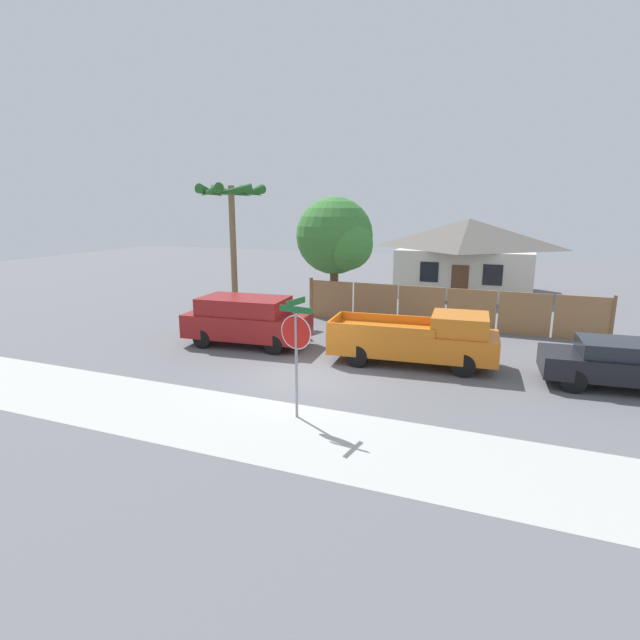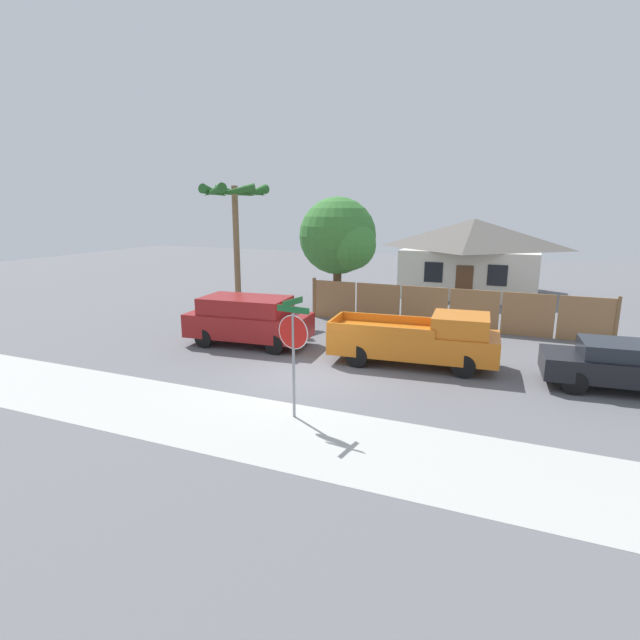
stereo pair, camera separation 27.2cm
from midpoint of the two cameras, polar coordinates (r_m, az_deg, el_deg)
ground_plane at (r=15.25m, az=-1.12°, el=-6.60°), size 80.00×80.00×0.00m
sidewalk_strip at (r=12.30m, az=-8.16°, el=-11.67°), size 36.00×3.20×0.01m
wooden_fence at (r=21.74m, az=14.82°, el=1.26°), size 12.51×0.12×1.84m
house at (r=31.01m, az=17.29°, el=7.10°), size 7.96×6.90×4.39m
oak_tree at (r=23.62m, az=2.67°, el=9.35°), size 3.78×3.60×5.53m
palm_tree at (r=23.49m, az=-9.36°, el=13.07°), size 2.97×3.19×6.07m
red_suv at (r=18.75m, az=-7.81°, el=0.09°), size 4.70×2.37×1.81m
orange_pickup at (r=16.52m, az=11.83°, el=-2.21°), size 5.50×2.33×1.77m
parked_sedan at (r=16.47m, az=31.67°, el=-4.44°), size 4.38×2.12×1.39m
stop_sign at (r=11.92m, az=-2.42°, el=-2.16°), size 0.90×0.81×2.97m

